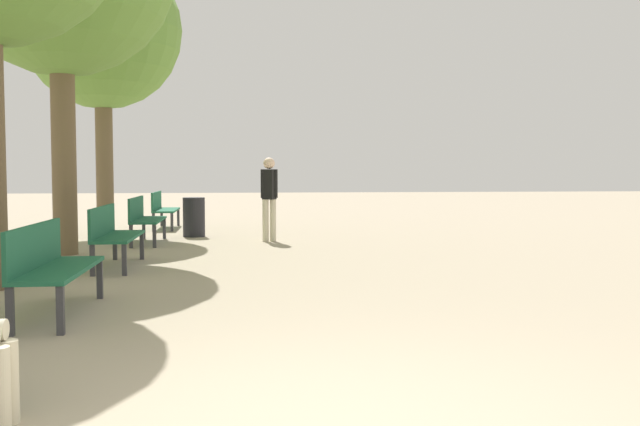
# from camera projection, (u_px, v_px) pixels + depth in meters

# --- Properties ---
(bench_row_1) EXTENTS (0.49, 1.79, 0.87)m
(bench_row_1) POSITION_uv_depth(u_px,v_px,m) (50.00, 262.00, 6.74)
(bench_row_1) COLOR #1E6042
(bench_row_1) RESTS_ON ground_plane
(bench_row_2) EXTENTS (0.49, 1.79, 0.87)m
(bench_row_2) POSITION_uv_depth(u_px,v_px,m) (112.00, 231.00, 10.07)
(bench_row_2) COLOR #1E6042
(bench_row_2) RESTS_ON ground_plane
(bench_row_3) EXTENTS (0.49, 1.79, 0.87)m
(bench_row_3) POSITION_uv_depth(u_px,v_px,m) (143.00, 216.00, 13.40)
(bench_row_3) COLOR #1E6042
(bench_row_3) RESTS_ON ground_plane
(bench_row_4) EXTENTS (0.49, 1.79, 0.87)m
(bench_row_4) POSITION_uv_depth(u_px,v_px,m) (162.00, 207.00, 16.74)
(bench_row_4) COLOR #1E6042
(bench_row_4) RESTS_ON ground_plane
(tree_row_3) EXTENTS (3.30, 3.30, 5.96)m
(tree_row_3) POSITION_uv_depth(u_px,v_px,m) (102.00, 31.00, 14.86)
(tree_row_3) COLOR brown
(tree_row_3) RESTS_ON ground_plane
(pedestrian_near) EXTENTS (0.33, 0.27, 1.62)m
(pedestrian_near) POSITION_uv_depth(u_px,v_px,m) (269.00, 193.00, 13.70)
(pedestrian_near) COLOR beige
(pedestrian_near) RESTS_ON ground_plane
(trash_bin) EXTENTS (0.45, 0.45, 0.81)m
(trash_bin) POSITION_uv_depth(u_px,v_px,m) (194.00, 217.00, 14.73)
(trash_bin) COLOR #232328
(trash_bin) RESTS_ON ground_plane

